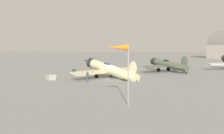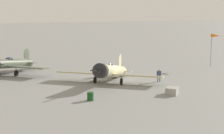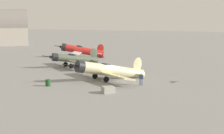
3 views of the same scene
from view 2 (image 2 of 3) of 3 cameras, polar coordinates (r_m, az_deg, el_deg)
ground_plane at (r=43.28m, az=0.00°, el=-2.35°), size 400.00×400.00×0.00m
airplane_foreground at (r=42.52m, az=-0.19°, el=-0.75°), size 11.93×10.75×3.63m
airplane_mid_apron at (r=49.56m, az=-16.85°, el=0.53°), size 10.32×9.37×3.38m
ground_crew_mechanic at (r=42.94m, az=8.00°, el=-1.20°), size 0.63×0.27×1.63m
equipment_crate at (r=36.84m, az=10.18°, el=-4.03°), size 1.82×1.82×0.78m
fuel_drum at (r=33.96m, az=-3.70°, el=-5.01°), size 0.69×0.69×0.86m
windsock_mast at (r=55.20m, az=17.21°, el=4.91°), size 0.77×1.81×5.33m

